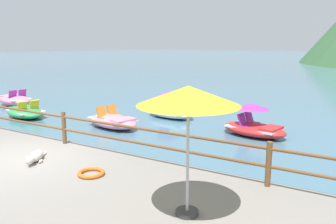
% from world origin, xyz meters
% --- Properties ---
extents(ground_plane, '(200.00, 200.00, 0.00)m').
position_xyz_m(ground_plane, '(0.00, 40.00, 0.00)').
color(ground_plane, '#477084').
extents(dock_railing, '(23.92, 0.12, 0.95)m').
position_xyz_m(dock_railing, '(0.00, 1.55, 0.99)').
color(dock_railing, brown).
rests_on(dock_railing, promenade_dock).
extents(beach_umbrella, '(1.70, 1.70, 2.24)m').
position_xyz_m(beach_umbrella, '(5.09, -0.38, 2.45)').
color(beach_umbrella, '#B2B2B7').
rests_on(beach_umbrella, promenade_dock).
extents(dog_resting, '(0.59, 0.98, 0.26)m').
position_xyz_m(dog_resting, '(0.57, 0.07, 0.52)').
color(dog_resting, beige).
rests_on(dog_resting, promenade_dock).
extents(life_ring, '(0.61, 0.61, 0.09)m').
position_xyz_m(life_ring, '(2.39, 0.12, 0.45)').
color(life_ring, orange).
rests_on(life_ring, promenade_dock).
extents(pedal_boat_0, '(2.75, 1.83, 0.83)m').
position_xyz_m(pedal_boat_0, '(-1.12, 5.05, 0.26)').
color(pedal_boat_0, pink).
rests_on(pedal_boat_0, ground).
extents(pedal_boat_1, '(2.48, 1.86, 0.81)m').
position_xyz_m(pedal_boat_1, '(-5.69, 4.46, 0.24)').
color(pedal_boat_1, green).
rests_on(pedal_boat_1, ground).
extents(pedal_boat_2, '(2.53, 1.68, 0.89)m').
position_xyz_m(pedal_boat_2, '(-8.75, 6.09, 0.30)').
color(pedal_boat_2, pink).
rests_on(pedal_boat_2, ground).
extents(pedal_boat_3, '(2.57, 1.55, 1.18)m').
position_xyz_m(pedal_boat_3, '(-0.11, 7.82, 0.37)').
color(pedal_boat_3, white).
rests_on(pedal_boat_3, ground).
extents(pedal_boat_4, '(2.61, 1.72, 1.18)m').
position_xyz_m(pedal_boat_4, '(4.05, 6.73, 0.38)').
color(pedal_boat_4, red).
rests_on(pedal_boat_4, ground).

